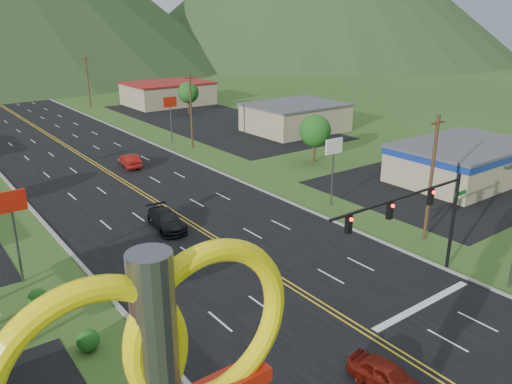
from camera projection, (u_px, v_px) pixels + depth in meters
traffic_signal at (420, 210)px, 31.32m from camera, size 13.10×0.43×7.00m
building_east_near at (464, 160)px, 53.95m from camera, size 15.40×10.40×4.10m
building_east_mid at (295, 117)px, 77.80m from camera, size 14.40×11.40×4.30m
building_east_far at (168, 93)px, 101.97m from camera, size 16.40×12.40×4.50m
pole_sign_west_a at (11, 211)px, 31.92m from camera, size 2.00×0.18×6.40m
pole_sign_east_a at (334, 153)px, 45.69m from camera, size 2.00×0.18×6.40m
pole_sign_east_b at (170, 107)px, 69.88m from camera, size 2.00×0.18×6.40m
tree_east_a at (315, 131)px, 60.23m from camera, size 3.84×3.84×5.82m
tree_east_b at (188, 93)px, 91.23m from camera, size 3.84×3.84×5.82m
utility_pole_a at (431, 178)px, 38.38m from camera, size 1.60×0.28×10.00m
utility_pole_b at (191, 111)px, 66.36m from camera, size 1.60×0.28×10.00m
utility_pole_c at (88, 82)px, 96.60m from camera, size 1.60×0.28×10.00m
utility_pole_d at (34, 67)px, 126.85m from camera, size 1.60×0.28×10.00m
car_red_near at (387, 376)px, 23.66m from camera, size 2.02×4.07×1.33m
car_dark_mid at (166, 220)px, 41.67m from camera, size 2.67×5.38×1.50m
car_red_far at (130, 161)px, 59.17m from camera, size 2.31×4.82×1.52m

